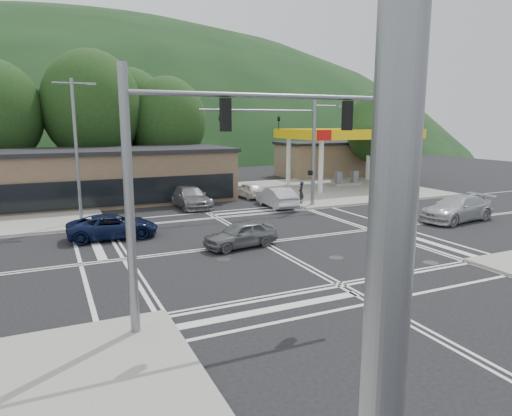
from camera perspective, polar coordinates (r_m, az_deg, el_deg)
name	(u,v)px	position (r m, az deg, el deg)	size (l,w,h in m)	color
ground	(263,243)	(24.63, 0.82, -4.35)	(120.00, 120.00, 0.00)	black
sidewalk_ne	(335,189)	(44.81, 9.88, 2.41)	(16.00, 16.00, 0.15)	gray
gas_station_canopy	(348,136)	(46.35, 11.42, 8.79)	(12.32, 8.34, 5.75)	silver
convenience_store	(323,160)	(55.64, 8.34, 5.93)	(10.00, 6.00, 3.80)	#846B4F
commercial_row	(79,179)	(38.77, -21.27, 3.45)	(24.00, 8.00, 4.00)	brown
hill_north	(94,151)	(112.11, -19.62, 6.78)	(252.00, 126.00, 140.00)	black
tree_n_b	(92,107)	(45.68, -19.82, 11.82)	(9.00, 9.00, 12.98)	#382619
tree_n_c	(167,121)	(46.83, -11.03, 10.60)	(7.60, 7.60, 10.87)	#382619
tree_n_e	(129,115)	(50.15, -15.57, 11.15)	(8.40, 8.40, 11.98)	#382619
tree_ne	(378,127)	(53.80, 15.03, 9.73)	(7.20, 7.20, 9.99)	#382619
streetlight_nw	(77,144)	(30.54, -21.47, 7.43)	(2.50, 0.25, 9.00)	slate
streetlight_s	(372,411)	(2.39, 14.34, -23.35)	(0.60, 2.33, 9.00)	slate
signal_mast_ne	(299,140)	(34.32, 5.44, 8.43)	(11.65, 0.30, 8.00)	slate
signal_mast_sw	(189,165)	(13.87, -8.37, 5.35)	(9.14, 0.28, 8.00)	slate
car_blue_west	(113,226)	(26.64, -17.45, -2.19)	(2.25, 4.89, 1.36)	#0C1435
car_grey_center	(241,234)	(23.64, -1.95, -3.31)	(1.59, 3.95, 1.35)	#5C5F61
car_silver_east	(457,208)	(32.71, 23.82, -0.04)	(2.30, 5.66, 1.64)	#ADAFB4
car_queue_a	(277,197)	(34.76, 2.59, 1.36)	(1.63, 4.68, 1.54)	silver
car_queue_b	(249,190)	(39.19, -0.89, 2.27)	(1.57, 3.90, 1.33)	white
car_northbound	(190,197)	(35.08, -8.26, 1.37)	(2.20, 5.42, 1.57)	slate
pedestrian	(301,192)	(35.80, 5.65, 1.96)	(0.62, 0.40, 1.69)	black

